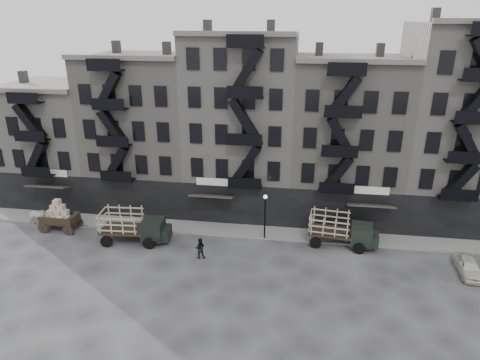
# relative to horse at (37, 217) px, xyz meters

# --- Properties ---
(ground) EXTENTS (140.00, 140.00, 0.00)m
(ground) POSITION_rel_horse_xyz_m (18.50, -2.16, -0.87)
(ground) COLOR #38383A
(ground) RESTS_ON ground
(sidewalk) EXTENTS (55.00, 2.50, 0.15)m
(sidewalk) POSITION_rel_horse_xyz_m (18.50, 1.59, -0.79)
(sidewalk) COLOR slate
(sidewalk) RESTS_ON ground
(building_west) EXTENTS (10.00, 11.35, 13.20)m
(building_west) POSITION_rel_horse_xyz_m (-1.50, 7.66, 5.13)
(building_west) COLOR gray
(building_west) RESTS_ON ground
(building_midwest) EXTENTS (10.00, 11.35, 16.20)m
(building_midwest) POSITION_rel_horse_xyz_m (8.50, 7.66, 6.63)
(building_midwest) COLOR gray
(building_midwest) RESTS_ON ground
(building_center) EXTENTS (10.00, 11.35, 18.20)m
(building_center) POSITION_rel_horse_xyz_m (18.50, 7.66, 7.63)
(building_center) COLOR gray
(building_center) RESTS_ON ground
(building_mideast) EXTENTS (10.00, 11.35, 16.20)m
(building_mideast) POSITION_rel_horse_xyz_m (28.50, 7.66, 6.63)
(building_mideast) COLOR gray
(building_mideast) RESTS_ON ground
(building_east) EXTENTS (10.00, 11.35, 19.20)m
(building_east) POSITION_rel_horse_xyz_m (38.50, 7.66, 8.13)
(building_east) COLOR gray
(building_east) RESTS_ON ground
(lamp_post) EXTENTS (0.36, 0.36, 4.28)m
(lamp_post) POSITION_rel_horse_xyz_m (21.50, 0.44, 1.91)
(lamp_post) COLOR black
(lamp_post) RESTS_ON ground
(horse) EXTENTS (2.07, 0.96, 1.74)m
(horse) POSITION_rel_horse_xyz_m (0.00, 0.00, 0.00)
(horse) COLOR silver
(horse) RESTS_ON ground
(wagon) EXTENTS (3.53, 1.98, 2.94)m
(wagon) POSITION_rel_horse_xyz_m (2.62, -0.55, 0.81)
(wagon) COLOR black
(wagon) RESTS_ON ground
(stake_truck_west) EXTENTS (6.07, 2.80, 2.98)m
(stake_truck_west) POSITION_rel_horse_xyz_m (10.23, -1.63, 0.83)
(stake_truck_west) COLOR black
(stake_truck_west) RESTS_ON ground
(stake_truck_east) EXTENTS (5.96, 2.95, 2.89)m
(stake_truck_east) POSITION_rel_horse_xyz_m (28.07, 0.41, 0.78)
(stake_truck_east) COLOR black
(stake_truck_east) RESTS_ON ground
(car_east) EXTENTS (1.62, 3.69, 1.24)m
(car_east) POSITION_rel_horse_xyz_m (37.50, -2.66, -0.25)
(car_east) COLOR beige
(car_east) RESTS_ON ground
(pedestrian_west) EXTENTS (0.74, 0.83, 1.91)m
(pedestrian_west) POSITION_rel_horse_xyz_m (1.64, -0.17, 0.09)
(pedestrian_west) COLOR black
(pedestrian_west) RESTS_ON ground
(pedestrian_mid) EXTENTS (0.95, 0.78, 1.78)m
(pedestrian_mid) POSITION_rel_horse_xyz_m (16.57, -3.40, 0.02)
(pedestrian_mid) COLOR black
(pedestrian_mid) RESTS_ON ground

